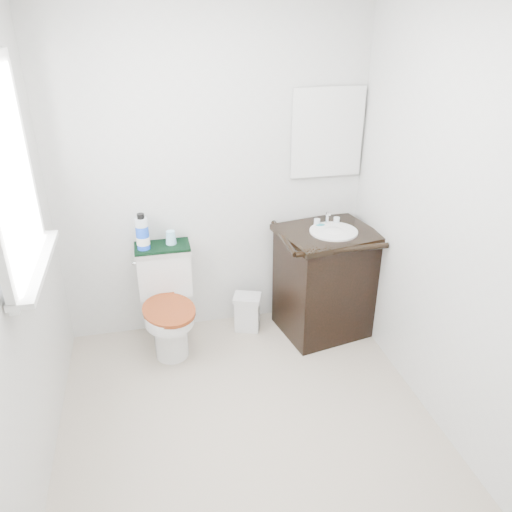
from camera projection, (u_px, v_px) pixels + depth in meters
name	position (u px, v px, depth m)	size (l,w,h in m)	color
floor	(250.00, 429.00, 2.94)	(2.40, 2.40, 0.00)	#A99D88
wall_back	(212.00, 174.00, 3.46)	(2.40, 2.40, 0.00)	silver
wall_front	(341.00, 425.00, 1.36)	(2.40, 2.40, 0.00)	silver
wall_left	(4.00, 268.00, 2.19)	(2.40, 2.40, 0.00)	silver
wall_right	(452.00, 225.00, 2.63)	(2.40, 2.40, 0.00)	silver
window	(6.00, 174.00, 2.26)	(0.02, 0.70, 0.90)	white
mirror	(327.00, 133.00, 3.49)	(0.50, 0.02, 0.60)	silver
toilet	(168.00, 305.00, 3.57)	(0.43, 0.64, 0.72)	white
vanity	(325.00, 279.00, 3.69)	(0.74, 0.67, 0.92)	black
trash_bin	(247.00, 312.00, 3.81)	(0.24, 0.22, 0.29)	silver
towel	(162.00, 247.00, 3.49)	(0.38, 0.22, 0.02)	black
mouthwash_bottle	(142.00, 233.00, 3.39)	(0.09, 0.09, 0.26)	blue
cup	(171.00, 237.00, 3.49)	(0.08, 0.08, 0.09)	#96D8F5
soap_bar	(320.00, 225.00, 3.59)	(0.08, 0.05, 0.02)	#186773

